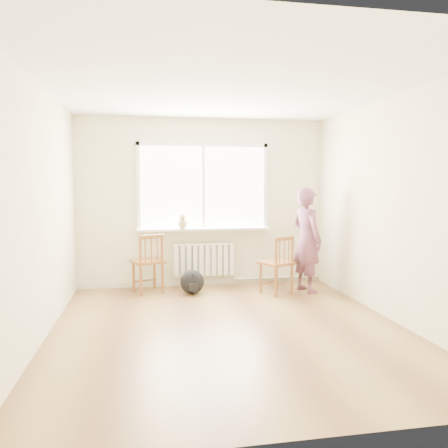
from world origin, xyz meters
name	(u,v)px	position (x,y,z in m)	size (l,w,h in m)	color
floor	(229,328)	(0.00, 0.00, 0.00)	(4.50, 4.50, 0.00)	olive
ceiling	(229,87)	(0.00, 0.00, 2.70)	(4.50, 4.50, 0.00)	white
back_wall	(203,203)	(0.00, 2.25, 1.35)	(4.00, 0.01, 2.70)	beige
window	(203,183)	(0.00, 2.22, 1.66)	(2.12, 0.05, 1.42)	white
windowsill	(204,229)	(0.00, 2.14, 0.93)	(2.15, 0.22, 0.04)	white
radiator	(204,259)	(0.00, 2.16, 0.44)	(1.00, 0.12, 0.55)	white
heating_pipe	(277,277)	(1.25, 2.19, 0.08)	(0.04, 0.04, 1.40)	silver
baseboard	(204,282)	(0.00, 2.23, 0.04)	(4.00, 0.03, 0.08)	beige
chair_left	(149,263)	(-0.89, 1.82, 0.46)	(0.56, 0.55, 0.90)	brown
chair_right	(279,265)	(1.03, 1.41, 0.44)	(0.57, 0.56, 0.88)	brown
person	(307,240)	(1.50, 1.50, 0.80)	(0.58, 0.38, 1.59)	#BD3F46
cat	(182,222)	(-0.36, 2.05, 1.06)	(0.20, 0.40, 0.27)	beige
backpack	(192,282)	(-0.25, 1.65, 0.18)	(0.36, 0.27, 0.36)	black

